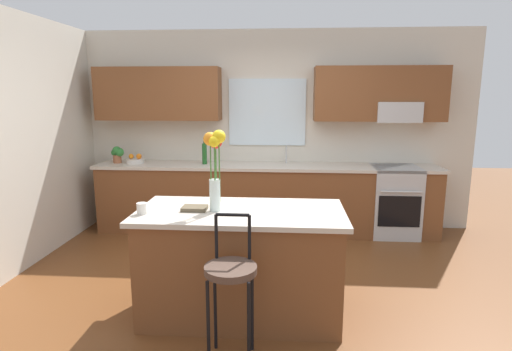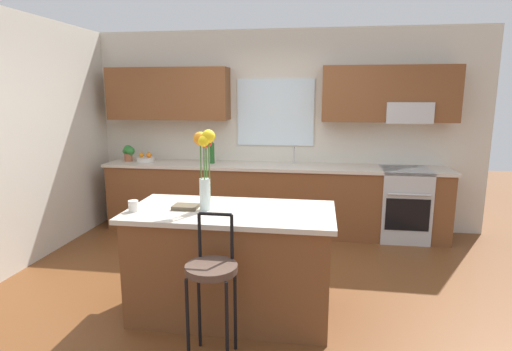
{
  "view_description": "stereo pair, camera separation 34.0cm",
  "coord_description": "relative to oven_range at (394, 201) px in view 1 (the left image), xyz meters",
  "views": [
    {
      "loc": [
        0.27,
        -3.76,
        1.86
      ],
      "look_at": [
        -0.05,
        0.55,
        1.0
      ],
      "focal_mm": 29.13,
      "sensor_mm": 36.0,
      "label": 1
    },
    {
      "loc": [
        0.61,
        -3.72,
        1.86
      ],
      "look_at": [
        -0.05,
        0.55,
        1.0
      ],
      "focal_mm": 29.13,
      "sensor_mm": 36.0,
      "label": 2
    }
  ],
  "objects": [
    {
      "name": "bar_stool_near",
      "position": [
        -1.79,
        -2.82,
        0.18
      ],
      "size": [
        0.36,
        0.36,
        1.04
      ],
      "color": "black",
      "rests_on": "ground"
    },
    {
      "name": "fruit_bowl_oranges",
      "position": [
        -3.48,
        0.02,
        0.5
      ],
      "size": [
        0.24,
        0.24,
        0.13
      ],
      "color": "silver",
      "rests_on": "counter_run"
    },
    {
      "name": "counter_run",
      "position": [
        -1.69,
        0.02,
        0.01
      ],
      "size": [
        4.56,
        0.64,
        0.92
      ],
      "color": "brown",
      "rests_on": "ground"
    },
    {
      "name": "flower_vase",
      "position": [
        -1.99,
        -2.22,
        0.89
      ],
      "size": [
        0.18,
        0.16,
        0.66
      ],
      "color": "silver",
      "rests_on": "kitchen_island"
    },
    {
      "name": "cookbook",
      "position": [
        -2.17,
        -2.21,
        0.48
      ],
      "size": [
        0.2,
        0.15,
        0.03
      ],
      "primitive_type": "cube",
      "color": "brown",
      "rests_on": "kitchen_island"
    },
    {
      "name": "potted_plant_small",
      "position": [
        -3.73,
        0.02,
        0.59
      ],
      "size": [
        0.18,
        0.13,
        0.23
      ],
      "color": "#9E5B3D",
      "rests_on": "counter_run"
    },
    {
      "name": "sink_faucet",
      "position": [
        -1.43,
        0.17,
        0.6
      ],
      "size": [
        0.02,
        0.13,
        0.23
      ],
      "color": "#B7BABC",
      "rests_on": "counter_run"
    },
    {
      "name": "kitchen_island",
      "position": [
        -1.79,
        -2.18,
        0.0
      ],
      "size": [
        1.69,
        0.84,
        0.92
      ],
      "color": "brown",
      "rests_on": "ground"
    },
    {
      "name": "bottle_olive_oil",
      "position": [
        -2.52,
        0.02,
        0.61
      ],
      "size": [
        0.06,
        0.06,
        0.36
      ],
      "color": "#1E5923",
      "rests_on": "counter_run"
    },
    {
      "name": "ground_plane",
      "position": [
        -1.7,
        -1.68,
        -0.46
      ],
      "size": [
        14.0,
        14.0,
        0.0
      ],
      "primitive_type": "plane",
      "color": "brown"
    },
    {
      "name": "back_wall_assembly",
      "position": [
        -1.66,
        0.31,
        1.05
      ],
      "size": [
        5.6,
        0.5,
        2.7
      ],
      "color": "beige",
      "rests_on": "ground"
    },
    {
      "name": "wall_left",
      "position": [
        -4.26,
        -1.38,
        0.89
      ],
      "size": [
        0.12,
        4.6,
        2.7
      ],
      "primitive_type": "cube",
      "color": "beige",
      "rests_on": "ground"
    },
    {
      "name": "oven_range",
      "position": [
        0.0,
        0.0,
        0.0
      ],
      "size": [
        0.6,
        0.64,
        0.92
      ],
      "color": "#B7BABC",
      "rests_on": "ground"
    },
    {
      "name": "mug_ceramic",
      "position": [
        -2.56,
        -2.35,
        0.51
      ],
      "size": [
        0.08,
        0.08,
        0.09
      ],
      "primitive_type": "cylinder",
      "color": "silver",
      "rests_on": "kitchen_island"
    }
  ]
}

